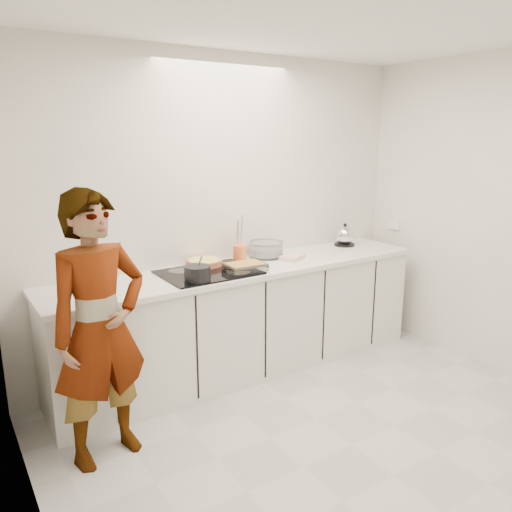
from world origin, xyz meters
TOP-DOWN VIEW (x-y plane):
  - floor at (0.00, 0.00)m, footprint 3.60×3.20m
  - ceiling at (0.00, 0.00)m, footprint 3.60×3.20m
  - wall_back at (0.00, 1.60)m, footprint 3.60×0.00m
  - wall_left at (-1.80, 0.00)m, footprint 0.00×3.20m
  - base_cabinets at (0.00, 1.28)m, footprint 3.20×0.58m
  - countertop at (0.00, 1.28)m, footprint 3.24×0.64m
  - hob at (-0.35, 1.26)m, footprint 0.72×0.54m
  - tart_dish at (-0.29, 1.45)m, footprint 0.38×0.38m
  - saucepan at (-0.53, 1.09)m, footprint 0.24×0.24m
  - baking_dish at (-0.10, 1.13)m, footprint 0.31×0.23m
  - mixing_bowl at (0.32, 1.45)m, footprint 0.34×0.34m
  - tea_towel at (0.46, 1.26)m, footprint 0.26×0.23m
  - kettle at (1.21, 1.42)m, footprint 0.21×0.21m
  - utensil_crock at (0.04, 1.44)m, footprint 0.13×0.13m
  - cook at (-1.34, 0.77)m, footprint 0.68×0.52m

SIDE VIEW (x-z plane):
  - floor at x=0.00m, z-range 0.00..0.00m
  - base_cabinets at x=0.00m, z-range 0.00..0.87m
  - cook at x=-1.34m, z-range 0.00..1.67m
  - countertop at x=0.00m, z-range 0.87..0.91m
  - hob at x=-0.35m, z-range 0.91..0.92m
  - tea_towel at x=0.46m, z-range 0.91..0.94m
  - tart_dish at x=-0.29m, z-range 0.93..0.97m
  - baking_dish at x=-0.10m, z-range 0.93..0.99m
  - mixing_bowl at x=0.32m, z-range 0.90..1.04m
  - saucepan at x=-0.53m, z-range 0.89..1.07m
  - utensil_crock at x=0.04m, z-range 0.91..1.05m
  - kettle at x=1.21m, z-range 0.89..1.11m
  - wall_back at x=0.00m, z-range 0.00..2.60m
  - wall_left at x=-1.80m, z-range 0.00..2.60m
  - ceiling at x=0.00m, z-range 2.60..2.60m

